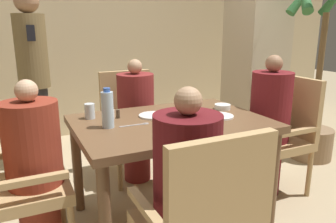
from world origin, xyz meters
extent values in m
plane|color=tan|center=(0.00, 0.00, 0.00)|extent=(16.00, 16.00, 0.00)
cube|color=#C6B289|center=(0.00, 2.28, 1.40)|extent=(8.00, 0.06, 2.80)
cube|color=#BCAD8E|center=(1.63, 1.09, 1.35)|extent=(0.55, 0.55, 2.70)
cube|color=brown|center=(0.00, 0.00, 0.72)|extent=(1.29, 0.91, 0.05)
cylinder|color=brown|center=(-0.58, -0.40, 0.35)|extent=(0.07, 0.07, 0.70)
cylinder|color=brown|center=(0.58, -0.40, 0.35)|extent=(0.07, 0.07, 0.70)
cylinder|color=brown|center=(-0.58, 0.40, 0.35)|extent=(0.07, 0.07, 0.70)
cylinder|color=brown|center=(0.58, 0.40, 0.35)|extent=(0.07, 0.07, 0.70)
cube|color=tan|center=(-0.95, 0.00, 0.43)|extent=(0.49, 0.49, 0.07)
cube|color=tan|center=(-0.95, 0.22, 0.59)|extent=(0.44, 0.04, 0.04)
cube|color=tan|center=(-0.95, -0.22, 0.59)|extent=(0.44, 0.04, 0.04)
cylinder|color=tan|center=(-0.73, 0.21, 0.20)|extent=(0.04, 0.04, 0.40)
cylinder|color=maroon|center=(-0.89, 0.00, 0.23)|extent=(0.24, 0.24, 0.47)
cylinder|color=maroon|center=(-0.89, 0.00, 0.72)|extent=(0.32, 0.32, 0.49)
sphere|color=tan|center=(-0.89, 0.00, 1.03)|extent=(0.13, 0.13, 0.13)
cube|color=tan|center=(0.00, 0.76, 0.43)|extent=(0.49, 0.49, 0.07)
cube|color=tan|center=(0.00, 0.98, 0.72)|extent=(0.49, 0.05, 0.50)
cube|color=tan|center=(0.22, 0.76, 0.59)|extent=(0.04, 0.44, 0.04)
cube|color=tan|center=(-0.22, 0.76, 0.59)|extent=(0.04, 0.44, 0.04)
cylinder|color=tan|center=(0.21, 0.55, 0.20)|extent=(0.04, 0.04, 0.40)
cylinder|color=tan|center=(-0.21, 0.55, 0.20)|extent=(0.04, 0.04, 0.40)
cylinder|color=tan|center=(0.21, 0.97, 0.20)|extent=(0.04, 0.04, 0.40)
cylinder|color=tan|center=(-0.21, 0.97, 0.20)|extent=(0.04, 0.04, 0.40)
cylinder|color=maroon|center=(0.00, 0.70, 0.23)|extent=(0.24, 0.24, 0.47)
cylinder|color=maroon|center=(0.00, 0.70, 0.72)|extent=(0.32, 0.32, 0.50)
sphere|color=tan|center=(0.00, 0.70, 1.04)|extent=(0.13, 0.13, 0.13)
cube|color=tan|center=(0.95, 0.00, 0.43)|extent=(0.49, 0.49, 0.07)
cube|color=tan|center=(1.17, 0.00, 0.72)|extent=(0.05, 0.49, 0.50)
cube|color=tan|center=(0.95, -0.22, 0.59)|extent=(0.44, 0.04, 0.04)
cube|color=tan|center=(0.95, 0.22, 0.59)|extent=(0.44, 0.04, 0.04)
cylinder|color=tan|center=(0.73, -0.21, 0.20)|extent=(0.04, 0.04, 0.40)
cylinder|color=tan|center=(0.73, 0.21, 0.20)|extent=(0.04, 0.04, 0.40)
cylinder|color=tan|center=(1.16, -0.21, 0.20)|extent=(0.04, 0.04, 0.40)
cylinder|color=tan|center=(1.16, 0.21, 0.20)|extent=(0.04, 0.04, 0.40)
cylinder|color=maroon|center=(0.89, 0.00, 0.23)|extent=(0.24, 0.24, 0.47)
cylinder|color=maroon|center=(0.89, 0.00, 0.75)|extent=(0.32, 0.32, 0.55)
sphere|color=#997051|center=(0.89, 0.00, 1.09)|extent=(0.13, 0.13, 0.13)
cube|color=tan|center=(-0.26, -0.98, 0.72)|extent=(0.49, 0.05, 0.50)
cube|color=tan|center=(-0.48, -0.76, 0.59)|extent=(0.04, 0.44, 0.04)
cube|color=tan|center=(-0.04, -0.76, 0.59)|extent=(0.04, 0.44, 0.04)
cylinder|color=#5B1419|center=(-0.26, -0.70, 0.73)|extent=(0.32, 0.32, 0.52)
sphere|color=tan|center=(-0.26, -0.70, 1.05)|extent=(0.13, 0.13, 0.13)
cylinder|color=#2D2D33|center=(-0.76, 1.42, 0.40)|extent=(0.22, 0.22, 0.80)
cylinder|color=brown|center=(-0.76, 1.42, 1.14)|extent=(0.29, 0.29, 0.68)
sphere|color=#997051|center=(-0.76, 1.42, 1.59)|extent=(0.22, 0.22, 0.22)
cube|color=black|center=(-0.76, 1.24, 1.31)|extent=(0.07, 0.01, 0.14)
cylinder|color=#896B4C|center=(1.85, 0.37, 0.16)|extent=(0.42, 0.42, 0.32)
cylinder|color=brown|center=(1.85, 0.37, 0.91)|extent=(0.06, 0.06, 1.17)
cylinder|color=white|center=(0.34, -0.07, 0.75)|extent=(0.21, 0.21, 0.01)
cylinder|color=white|center=(-0.04, -0.12, 0.75)|extent=(0.21, 0.21, 0.01)
cylinder|color=white|center=(-0.07, 0.14, 0.75)|extent=(0.21, 0.21, 0.01)
cylinder|color=white|center=(-0.01, -0.31, 0.75)|extent=(0.12, 0.12, 0.01)
cylinder|color=white|center=(-0.01, -0.31, 0.78)|extent=(0.07, 0.07, 0.06)
cylinder|color=white|center=(0.49, 0.10, 0.76)|extent=(0.12, 0.12, 0.04)
cylinder|color=silver|center=(-0.43, 0.02, 0.86)|extent=(0.08, 0.08, 0.23)
cylinder|color=#3359B2|center=(-0.43, 0.02, 0.99)|extent=(0.04, 0.04, 0.03)
cylinder|color=silver|center=(0.33, 0.35, 0.80)|extent=(0.07, 0.07, 0.11)
cylinder|color=silver|center=(-0.49, 0.28, 0.80)|extent=(0.07, 0.07, 0.11)
cylinder|color=white|center=(-0.35, 0.21, 0.78)|extent=(0.03, 0.03, 0.07)
cylinder|color=#4C3D2D|center=(-0.31, 0.21, 0.78)|extent=(0.03, 0.03, 0.06)
cube|color=silver|center=(-0.28, -0.01, 0.75)|extent=(0.18, 0.01, 0.00)
cube|color=silver|center=(-0.19, -0.01, 0.75)|extent=(0.04, 0.02, 0.00)
cube|color=silver|center=(0.26, 0.18, 0.75)|extent=(0.17, 0.08, 0.00)
cube|color=silver|center=(0.34, 0.21, 0.75)|extent=(0.06, 0.04, 0.00)
camera|label=1|loc=(-0.95, -1.93, 1.37)|focal=35.00mm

